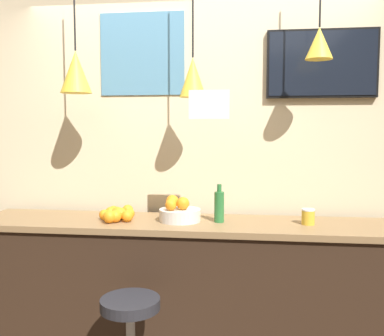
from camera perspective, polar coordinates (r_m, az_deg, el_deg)
name	(u,v)px	position (r m, az deg, el deg)	size (l,w,h in m)	color
back_wall	(199,149)	(3.13, 0.90, 2.57)	(8.00, 0.06, 2.90)	beige
service_counter	(192,295)	(2.95, 0.00, -16.57)	(2.89, 0.55, 0.99)	black
fruit_bowl	(179,212)	(2.81, -1.74, -5.94)	(0.27, 0.27, 0.16)	beige
orange_pile	(118,214)	(2.90, -9.89, -6.02)	(0.24, 0.33, 0.08)	orange
juice_bottle	(219,206)	(2.77, 3.65, -5.08)	(0.06, 0.06, 0.25)	#286B33
spread_jar	(308,217)	(2.81, 15.23, -6.28)	(0.08, 0.08, 0.10)	gold
pendant_lamp_left	(76,71)	(3.01, -15.23, 12.32)	(0.21, 0.21, 0.97)	black
pendant_lamp_middle	(193,76)	(2.81, 0.11, 12.11)	(0.17, 0.17, 1.00)	black
pendant_lamp_right	(319,42)	(2.85, 16.60, 15.75)	(0.17, 0.17, 0.78)	black
mounted_tv	(322,64)	(3.13, 16.93, 13.18)	(0.74, 0.04, 0.46)	black
hanging_menu_board	(209,104)	(2.54, 2.28, 8.47)	(0.24, 0.01, 0.17)	white
wall_poster	(142,54)	(3.21, -6.67, 14.87)	(0.62, 0.01, 0.59)	teal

